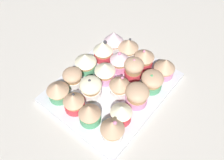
{
  "coord_description": "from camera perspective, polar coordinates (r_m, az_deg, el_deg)",
  "views": [
    {
      "loc": [
        34.26,
        27.76,
        63.22
      ],
      "look_at": [
        0.0,
        0.0,
        4.2
      ],
      "focal_mm": 40.35,
      "sensor_mm": 36.0,
      "label": 1
    }
  ],
  "objects": [
    {
      "name": "ground_plane",
      "position": [
        0.78,
        0.0,
        -2.5
      ],
      "size": [
        180.0,
        180.0,
        3.0
      ],
      "primitive_type": "cube",
      "color": "beige"
    },
    {
      "name": "baking_tray",
      "position": [
        0.77,
        0.0,
        -1.61
      ],
      "size": [
        35.85,
        29.37,
        1.2
      ],
      "color": "silver",
      "rests_on": "ground_plane"
    },
    {
      "name": "cupcake_0",
      "position": [
        0.83,
        0.38,
        8.94
      ],
      "size": [
        6.57,
        6.57,
        7.37
      ],
      "color": "white",
      "rests_on": "baking_tray"
    },
    {
      "name": "cupcake_1",
      "position": [
        0.8,
        -2.01,
        6.85
      ],
      "size": [
        6.39,
        6.39,
        7.71
      ],
      "color": "#D1333D",
      "rests_on": "baking_tray"
    },
    {
      "name": "cupcake_2",
      "position": [
        0.78,
        -5.96,
        4.17
      ],
      "size": [
        6.77,
        6.77,
        6.8
      ],
      "color": "#4C9E6B",
      "rests_on": "baking_tray"
    },
    {
      "name": "cupcake_3",
      "position": [
        0.75,
        -8.88,
        0.61
      ],
      "size": [
        5.79,
        5.79,
        5.85
      ],
      "color": "white",
      "rests_on": "baking_tray"
    },
    {
      "name": "cupcake_4",
      "position": [
        0.73,
        -12.16,
        -2.36
      ],
      "size": [
        6.44,
        6.44,
        6.45
      ],
      "color": "#4C9E6B",
      "rests_on": "baking_tray"
    },
    {
      "name": "cupcake_5",
      "position": [
        0.81,
        3.68,
        7.4
      ],
      "size": [
        6.72,
        6.72,
        7.28
      ],
      "color": "white",
      "rests_on": "baking_tray"
    },
    {
      "name": "cupcake_6",
      "position": [
        0.77,
        1.75,
        4.54
      ],
      "size": [
        6.01,
        6.01,
        7.9
      ],
      "color": "pink",
      "rests_on": "baking_tray"
    },
    {
      "name": "cupcake_7",
      "position": [
        0.75,
        -1.59,
        1.91
      ],
      "size": [
        6.3,
        6.3,
        7.31
      ],
      "color": "pink",
      "rests_on": "baking_tray"
    },
    {
      "name": "cupcake_8",
      "position": [
        0.72,
        -4.79,
        -1.79
      ],
      "size": [
        6.49,
        6.49,
        6.61
      ],
      "color": "white",
      "rests_on": "baking_tray"
    },
    {
      "name": "cupcake_9",
      "position": [
        0.7,
        -8.64,
        -4.9
      ],
      "size": [
        5.89,
        5.89,
        6.79
      ],
      "color": "#D1333D",
      "rests_on": "baking_tray"
    },
    {
      "name": "cupcake_10",
      "position": [
        0.79,
        7.29,
        5.03
      ],
      "size": [
        6.3,
        6.3,
        7.33
      ],
      "color": "#D1333D",
      "rests_on": "baking_tray"
    },
    {
      "name": "cupcake_11",
      "position": [
        0.76,
        4.93,
        2.66
      ],
      "size": [
        6.0,
        6.0,
        7.35
      ],
      "color": "#D1333D",
      "rests_on": "baking_tray"
    },
    {
      "name": "cupcake_12",
      "position": [
        0.72,
        1.72,
        -1.29
      ],
      "size": [
        5.97,
        5.97,
        7.53
      ],
      "color": "white",
      "rests_on": "baking_tray"
    },
    {
      "name": "cupcake_13",
      "position": [
        0.67,
        -5.1,
        -7.48
      ],
      "size": [
        6.05,
        6.05,
        7.18
      ],
      "color": "#4C9E6B",
      "rests_on": "baking_tray"
    },
    {
      "name": "cupcake_14",
      "position": [
        0.78,
        11.83,
        2.86
      ],
      "size": [
        6.43,
        6.43,
        6.78
      ],
      "color": "pink",
      "rests_on": "baking_tray"
    },
    {
      "name": "cupcake_15",
      "position": [
        0.74,
        9.08,
        -0.24
      ],
      "size": [
        6.57,
        6.57,
        6.34
      ],
      "color": "#4C9E6B",
      "rests_on": "baking_tray"
    },
    {
      "name": "cupcake_16",
      "position": [
        0.7,
        5.7,
        -3.39
      ],
      "size": [
        6.69,
        6.69,
        6.85
      ],
      "color": "pink",
      "rests_on": "baking_tray"
    },
    {
      "name": "cupcake_17",
      "position": [
        0.67,
        2.11,
        -7.42
      ],
      "size": [
        5.94,
        5.94,
        6.69
      ],
      "color": "#D1333D",
      "rests_on": "baking_tray"
    },
    {
      "name": "cupcake_18",
      "position": [
        0.65,
        0.1,
        -10.95
      ],
      "size": [
        6.29,
        6.29,
        7.81
      ],
      "color": "white",
      "rests_on": "baking_tray"
    }
  ]
}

